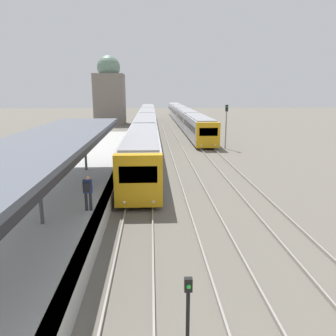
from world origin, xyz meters
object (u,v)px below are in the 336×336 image
object	(u,v)px
train_near	(146,123)
signal_post_near	(188,303)
person_on_platform	(88,190)
signal_mast_far	(226,121)
train_far	(183,115)

from	to	relation	value
train_near	signal_post_near	size ratio (longest dim) A/B	34.98
person_on_platform	train_near	bearing A→B (deg)	86.25
signal_post_near	signal_mast_far	bearing A→B (deg)	75.57
person_on_platform	signal_post_near	distance (m)	8.11
train_near	signal_mast_far	size ratio (longest dim) A/B	13.10
train_far	signal_post_near	world-z (taller)	train_far
signal_mast_far	signal_post_near	bearing A→B (deg)	-104.43
train_near	signal_mast_far	world-z (taller)	signal_mast_far
train_near	signal_post_near	distance (m)	40.65
signal_post_near	train_far	bearing A→B (deg)	84.70
signal_post_near	signal_mast_far	distance (m)	29.29
train_near	person_on_platform	bearing A→B (deg)	-93.75
person_on_platform	signal_post_near	xyz separation A→B (m)	(3.77, -7.13, -0.80)
train_far	signal_post_near	bearing A→B (deg)	-95.30
train_near	signal_mast_far	xyz separation A→B (m)	(8.86, -12.31, 1.26)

